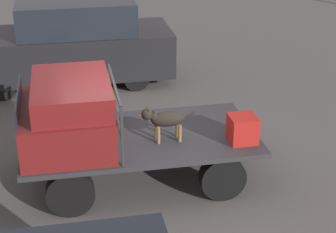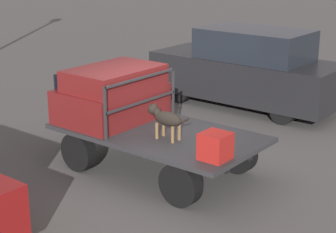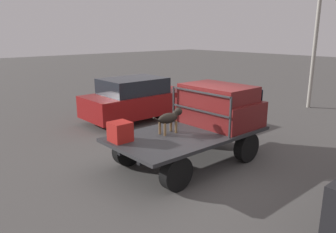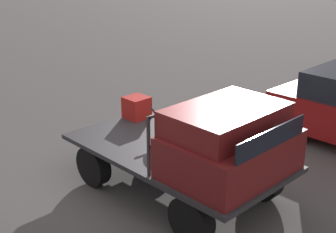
% 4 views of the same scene
% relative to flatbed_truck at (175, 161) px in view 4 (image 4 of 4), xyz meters
% --- Properties ---
extents(ground_plane, '(80.00, 80.00, 0.00)m').
position_rel_flatbed_truck_xyz_m(ground_plane, '(0.00, 0.00, -0.59)').
color(ground_plane, '#514F4C').
extents(flatbed_truck, '(3.88, 2.08, 0.80)m').
position_rel_flatbed_truck_xyz_m(flatbed_truck, '(0.00, 0.00, 0.00)').
color(flatbed_truck, black).
rests_on(flatbed_truck, ground).
extents(truck_cab, '(1.44, 1.96, 1.05)m').
position_rel_flatbed_truck_xyz_m(truck_cab, '(1.14, 0.00, 0.71)').
color(truck_cab, maroon).
rests_on(truck_cab, flatbed_truck).
extents(truck_headboard, '(0.04, 1.96, 0.97)m').
position_rel_flatbed_truck_xyz_m(truck_headboard, '(0.39, 0.00, 0.85)').
color(truck_headboard, '#2D2D30').
rests_on(truck_headboard, flatbed_truck).
extents(dog, '(0.93, 0.25, 0.62)m').
position_rel_flatbed_truck_xyz_m(dog, '(-0.37, 0.25, 0.59)').
color(dog, brown).
rests_on(dog, flatbed_truck).
extents(cargo_crate, '(0.44, 0.44, 0.44)m').
position_rel_flatbed_truck_xyz_m(cargo_crate, '(-1.62, 0.52, 0.43)').
color(cargo_crate, '#AD1E19').
rests_on(cargo_crate, flatbed_truck).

